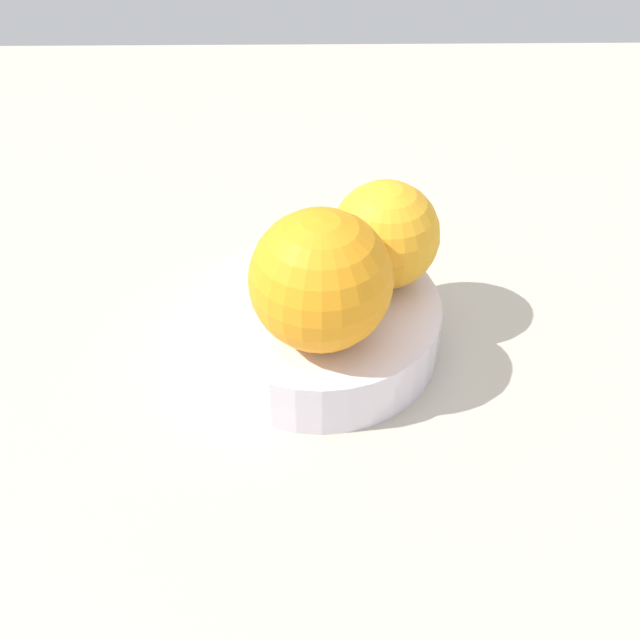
{
  "coord_description": "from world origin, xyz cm",
  "views": [
    {
      "loc": [
        37.71,
        -0.52,
        35.5
      ],
      "look_at": [
        0.0,
        0.0,
        2.35
      ],
      "focal_mm": 41.77,
      "sensor_mm": 36.0,
      "label": 1
    }
  ],
  "objects": [
    {
      "name": "orange_in_bowl_1",
      "position": [
        3.15,
        0.06,
        8.25
      ],
      "size": [
        8.67,
        8.67,
        8.67
      ],
      "primitive_type": "sphere",
      "color": "orange",
      "rests_on": "fruit_bowl"
    },
    {
      "name": "fruit_bowl",
      "position": [
        0.0,
        0.0,
        1.85
      ],
      "size": [
        16.14,
        16.14,
        3.91
      ],
      "color": "silver",
      "rests_on": "ground_plane"
    },
    {
      "name": "ground_plane",
      "position": [
        0.0,
        0.0,
        -1.0
      ],
      "size": [
        110.0,
        110.0,
        2.0
      ],
      "primitive_type": "cube",
      "color": "#BCB29E"
    },
    {
      "name": "orange_in_bowl_0",
      "position": [
        -2.53,
        4.32,
        7.51
      ],
      "size": [
        7.2,
        7.2,
        7.2
      ],
      "primitive_type": "sphere",
      "color": "#F9A823",
      "rests_on": "fruit_bowl"
    }
  ]
}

